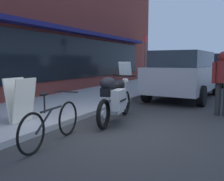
# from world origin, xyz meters

# --- Properties ---
(ground_plane) EXTENTS (80.00, 80.00, 0.00)m
(ground_plane) POSITION_xyz_m (0.00, 0.00, 0.00)
(ground_plane) COLOR #323232
(storefront_building) EXTENTS (18.57, 0.90, 7.77)m
(storefront_building) POSITION_xyz_m (5.28, 4.40, 3.80)
(storefront_building) COLOR brown
(storefront_building) RESTS_ON ground_plane
(sidewalk_curb) EXTENTS (30.00, 3.15, 0.12)m
(sidewalk_curb) POSITION_xyz_m (9.00, 2.67, 0.06)
(sidewalk_curb) COLOR #A9A9A9
(sidewalk_curb) RESTS_ON ground_plane
(touring_motorcycle) EXTENTS (2.16, 0.82, 1.40)m
(touring_motorcycle) POSITION_xyz_m (0.66, 0.26, 0.60)
(touring_motorcycle) COLOR black
(touring_motorcycle) RESTS_ON ground_plane
(parked_bicycle) EXTENTS (1.74, 0.48, 0.92)m
(parked_bicycle) POSITION_xyz_m (-1.19, 0.56, 0.36)
(parked_bicycle) COLOR black
(parked_bicycle) RESTS_ON ground_plane
(parked_minivan) EXTENTS (4.71, 2.30, 1.76)m
(parked_minivan) POSITION_xyz_m (5.27, -0.41, 0.94)
(parked_minivan) COLOR #9EA3AD
(parked_minivan) RESTS_ON ground_plane
(pedestrian_walking) EXTENTS (0.50, 0.52, 1.66)m
(pedestrian_walking) POSITION_xyz_m (2.56, -1.89, 1.05)
(pedestrian_walking) COLOR #292929
(pedestrian_walking) RESTS_ON ground_plane
(sandwich_board_sign) EXTENTS (0.55, 0.41, 0.94)m
(sandwich_board_sign) POSITION_xyz_m (-0.65, 1.86, 0.59)
(sandwich_board_sign) COLOR silver
(sandwich_board_sign) RESTS_ON sidewalk_curb
(parking_sign_pole) EXTENTS (0.44, 0.07, 2.52)m
(parking_sign_pole) POSITION_xyz_m (7.03, 1.79, 1.61)
(parking_sign_pole) COLOR #59595B
(parking_sign_pole) RESTS_ON sidewalk_curb
(parked_car_down_block) EXTENTS (4.80, 2.38, 1.79)m
(parked_car_down_block) POSITION_xyz_m (11.26, -0.64, 0.94)
(parked_car_down_block) COLOR maroon
(parked_car_down_block) RESTS_ON ground_plane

